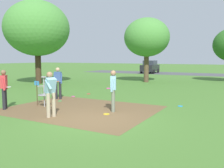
% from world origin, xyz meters
% --- Properties ---
extents(ground_plane, '(160.00, 160.00, 0.00)m').
position_xyz_m(ground_plane, '(0.00, 0.00, 0.00)').
color(ground_plane, '#47752D').
extents(dirt_tee_pad, '(6.31, 4.89, 0.01)m').
position_xyz_m(dirt_tee_pad, '(-1.51, 1.21, 0.00)').
color(dirt_tee_pad, brown).
rests_on(dirt_tee_pad, ground).
extents(disc_golf_basket, '(0.98, 0.58, 1.39)m').
position_xyz_m(disc_golf_basket, '(-3.30, 0.85, 0.75)').
color(disc_golf_basket, '#9E9EA3').
rests_on(disc_golf_basket, ground).
extents(player_foreground_watching, '(0.49, 0.45, 1.71)m').
position_xyz_m(player_foreground_watching, '(-4.12, 2.78, 0.97)').
color(player_foreground_watching, '#232328').
rests_on(player_foreground_watching, ground).
extents(player_throwing, '(0.45, 0.49, 1.71)m').
position_xyz_m(player_throwing, '(-0.04, 1.51, 0.97)').
color(player_throwing, slate).
rests_on(player_throwing, ground).
extents(player_waiting_left, '(0.93, 0.83, 1.71)m').
position_xyz_m(player_waiting_left, '(-1.63, -0.46, 0.99)').
color(player_waiting_left, tan).
rests_on(player_waiting_left, ground).
extents(player_waiting_right, '(0.45, 0.47, 1.71)m').
position_xyz_m(player_waiting_right, '(-4.38, -0.36, 0.97)').
color(player_waiting_right, '#232328').
rests_on(player_waiting_right, ground).
extents(frisbee_near_basket, '(0.23, 0.23, 0.02)m').
position_xyz_m(frisbee_near_basket, '(2.16, 3.93, 0.01)').
color(frisbee_near_basket, '#1E93DB').
rests_on(frisbee_near_basket, ground).
extents(frisbee_by_tee, '(0.22, 0.22, 0.02)m').
position_xyz_m(frisbee_by_tee, '(-3.71, 5.08, 0.01)').
color(frisbee_by_tee, red).
rests_on(frisbee_by_tee, ground).
extents(frisbee_mid_grass, '(0.20, 0.20, 0.02)m').
position_xyz_m(frisbee_mid_grass, '(-3.60, 2.29, 0.01)').
color(frisbee_mid_grass, green).
rests_on(frisbee_mid_grass, ground).
extents(frisbee_far_left, '(0.22, 0.22, 0.02)m').
position_xyz_m(frisbee_far_left, '(-3.93, 3.84, 0.01)').
color(frisbee_far_left, '#E53D99').
rests_on(frisbee_far_left, ground).
extents(frisbee_far_right, '(0.26, 0.26, 0.02)m').
position_xyz_m(frisbee_far_right, '(-0.02, 0.92, 0.01)').
color(frisbee_far_right, gold).
rests_on(frisbee_far_right, ground).
extents(tree_near_left, '(4.09, 4.09, 5.80)m').
position_xyz_m(tree_near_left, '(-3.27, 13.78, 4.04)').
color(tree_near_left, brown).
rests_on(tree_near_left, ground).
extents(tree_mid_center, '(5.49, 5.49, 7.05)m').
position_xyz_m(tree_mid_center, '(-11.01, 8.12, 4.70)').
color(tree_mid_center, '#422D1E').
rests_on(tree_mid_center, ground).
extents(parking_lot_strip, '(36.00, 6.00, 0.01)m').
position_xyz_m(parking_lot_strip, '(0.00, 27.25, 0.00)').
color(parking_lot_strip, '#4C4C51').
rests_on(parking_lot_strip, ground).
extents(parked_car_leftmost, '(2.20, 4.32, 1.84)m').
position_xyz_m(parked_car_leftmost, '(-7.60, 26.70, 0.92)').
color(parked_car_leftmost, black).
rests_on(parked_car_leftmost, ground).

